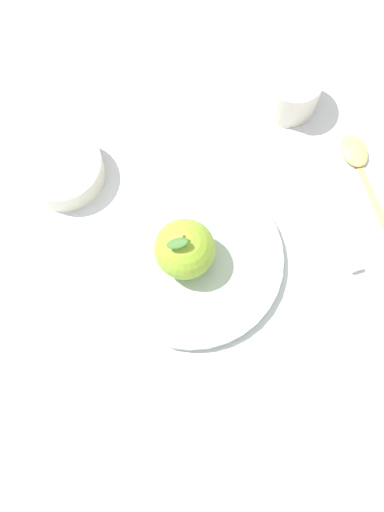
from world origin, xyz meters
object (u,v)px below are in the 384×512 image
object	(u,v)px
dinner_plate	(192,259)
apple	(185,249)
spoon	(360,166)
side_bowl	(62,168)
cup	(292,90)
knife	(329,206)

from	to	relation	value
dinner_plate	apple	xyz separation A→B (m)	(0.01, -0.00, 0.04)
apple	spoon	distance (m)	0.26
side_bowl	cup	xyz separation A→B (m)	(-0.29, 0.13, 0.01)
dinner_plate	spoon	distance (m)	0.25
side_bowl	cup	distance (m)	0.31
cup	apple	bearing A→B (deg)	14.81
apple	side_bowl	size ratio (longest dim) A/B	0.79
dinner_plate	apple	distance (m)	0.04
knife	spoon	size ratio (longest dim) A/B	1.18
dinner_plate	knife	xyz separation A→B (m)	(-0.18, 0.07, -0.01)
dinner_plate	apple	size ratio (longest dim) A/B	2.71
cup	knife	size ratio (longest dim) A/B	0.36
apple	dinner_plate	bearing A→B (deg)	145.85
spoon	cup	bearing A→B (deg)	-89.98
dinner_plate	side_bowl	bearing A→B (deg)	-78.64
dinner_plate	cup	world-z (taller)	cup
apple	knife	world-z (taller)	apple
side_bowl	dinner_plate	bearing A→B (deg)	101.36
side_bowl	knife	size ratio (longest dim) A/B	0.50
apple	cup	xyz separation A→B (m)	(-0.25, -0.07, -0.02)
apple	knife	xyz separation A→B (m)	(-0.18, 0.07, -0.05)
side_bowl	spoon	size ratio (longest dim) A/B	0.59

